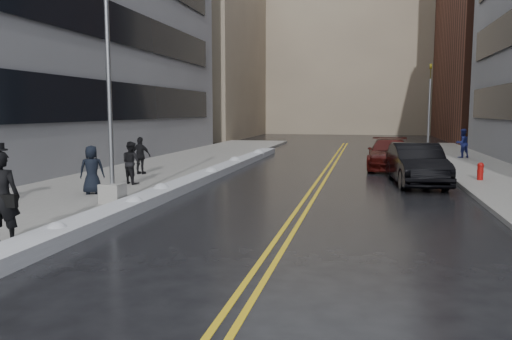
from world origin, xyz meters
The scene contains 18 objects.
ground centered at (0.00, 0.00, 0.00)m, with size 160.00×160.00×0.00m, color black.
sidewalk_west centered at (-5.75, 10.00, 0.07)m, with size 5.50×50.00×0.15m, color gray.
sidewalk_east centered at (10.00, 10.00, 0.07)m, with size 4.00×50.00×0.15m, color gray.
lane_line_left centered at (2.35, 10.00, 0.00)m, with size 0.12×50.00×0.01m, color gold.
lane_line_right centered at (2.65, 10.00, 0.00)m, with size 0.12×50.00×0.01m, color gold.
snow_ridge centered at (-2.45, 8.00, 0.17)m, with size 0.90×30.00×0.34m, color silver.
building_west_far centered at (-15.50, 44.00, 9.00)m, with size 14.00×22.00×18.00m, color gray.
building_far centered at (2.00, 60.00, 11.00)m, with size 36.00×16.00×22.00m, color gray.
lamppost centered at (-3.30, 2.00, 2.53)m, with size 0.65×0.65×7.62m.
fire_hydrant centered at (9.00, 10.00, 0.55)m, with size 0.26×0.26×0.73m.
traffic_signal centered at (8.50, 24.00, 3.40)m, with size 0.16×0.20×6.00m.
pedestrian_fedora centered at (-3.20, -2.91, 1.16)m, with size 0.73×0.48×2.01m, color black.
pedestrian_b centered at (-4.57, 5.86, 0.98)m, with size 0.81×0.63×1.66m, color black.
pedestrian_c centered at (-4.80, 3.36, 0.99)m, with size 0.82×0.53×1.67m, color black.
pedestrian_d centered at (-5.55, 8.74, 0.99)m, with size 0.98×0.41×1.68m, color black.
pedestrian_east centered at (10.08, 20.37, 1.03)m, with size 0.86×0.67×1.76m, color navy.
car_black centered at (6.37, 9.02, 0.84)m, with size 1.79×5.12×1.69m, color black.
car_maroon centered at (5.56, 14.58, 0.78)m, with size 2.20×5.41×1.57m, color #390B09.
Camera 1 is at (4.35, -11.97, 2.99)m, focal length 35.00 mm.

